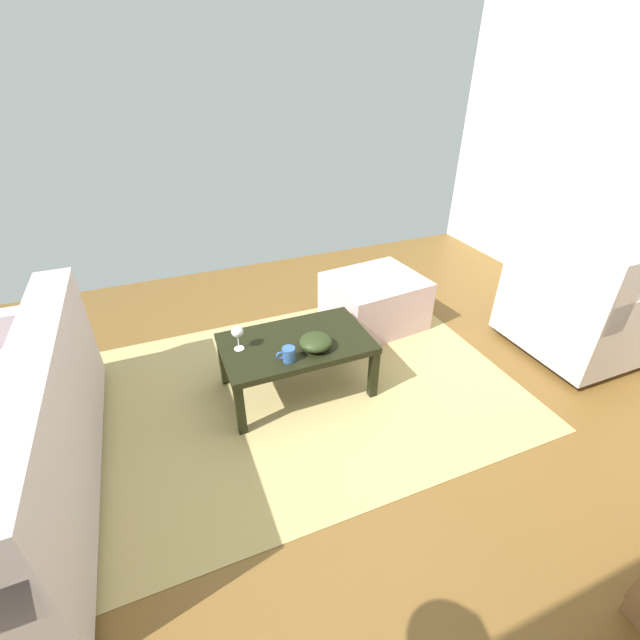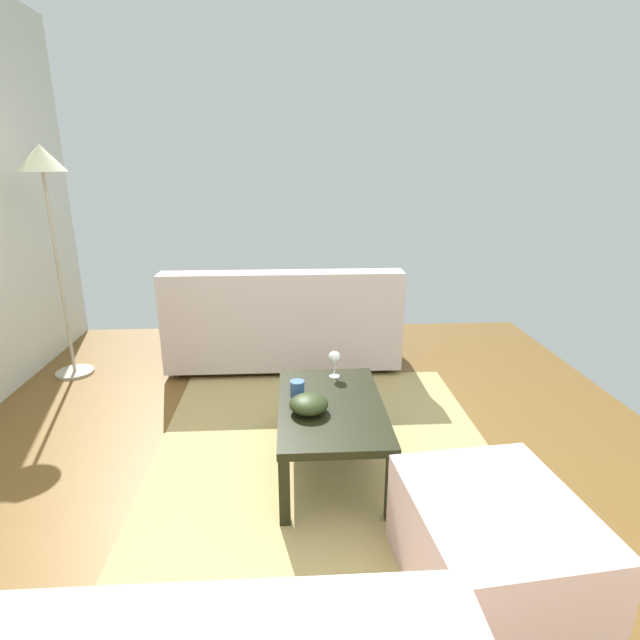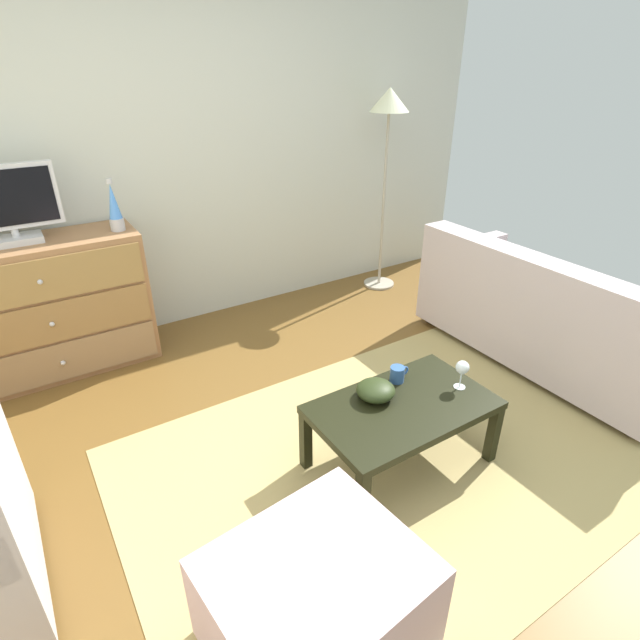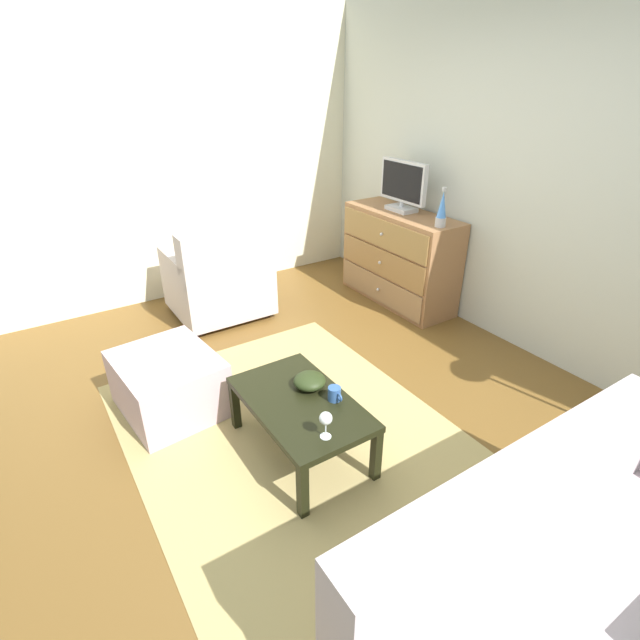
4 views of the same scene
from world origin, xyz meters
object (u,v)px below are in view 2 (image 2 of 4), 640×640
object	(u,v)px
wine_glass	(335,358)
standing_lamp	(44,181)
coffee_table	(331,412)
couch_large	(284,324)
bowl_decorative	(309,404)
mug	(297,388)
ottoman	(492,547)

from	to	relation	value
wine_glass	standing_lamp	bearing A→B (deg)	61.94
coffee_table	standing_lamp	xyz separation A→B (m)	(1.37, 1.89, 1.11)
couch_large	standing_lamp	xyz separation A→B (m)	(-0.16, 1.62, 1.12)
wine_glass	bowl_decorative	xyz separation A→B (m)	(-0.42, 0.16, -0.07)
coffee_table	wine_glass	xyz separation A→B (m)	(0.34, -0.05, 0.16)
mug	bowl_decorative	size ratio (longest dim) A/B	0.59
mug	standing_lamp	world-z (taller)	standing_lamp
couch_large	coffee_table	bearing A→B (deg)	-170.27
standing_lamp	wine_glass	bearing A→B (deg)	-118.06
coffee_table	mug	distance (m)	0.22
coffee_table	couch_large	size ratio (longest dim) A/B	0.50
wine_glass	standing_lamp	xyz separation A→B (m)	(1.03, 1.93, 0.95)
ottoman	couch_large	bearing A→B (deg)	18.55
wine_glass	ottoman	bearing A→B (deg)	-157.59
couch_large	standing_lamp	bearing A→B (deg)	95.67
couch_large	ottoman	size ratio (longest dim) A/B	2.56
wine_glass	ottoman	world-z (taller)	wine_glass
bowl_decorative	ottoman	bearing A→B (deg)	-139.37
mug	couch_large	size ratio (longest dim) A/B	0.06
mug	bowl_decorative	xyz separation A→B (m)	(-0.19, -0.05, 0.00)
wine_glass	mug	bearing A→B (deg)	137.06
ottoman	coffee_table	bearing A→B (deg)	32.37
mug	couch_large	distance (m)	1.43
coffee_table	ottoman	bearing A→B (deg)	-147.63
coffee_table	couch_large	distance (m)	1.55
couch_large	ottoman	world-z (taller)	couch_large
mug	ottoman	world-z (taller)	mug
bowl_decorative	standing_lamp	world-z (taller)	standing_lamp
coffee_table	standing_lamp	bearing A→B (deg)	54.01
mug	bowl_decorative	distance (m)	0.20
bowl_decorative	wine_glass	bearing A→B (deg)	-21.27
bowl_decorative	standing_lamp	size ratio (longest dim) A/B	0.12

